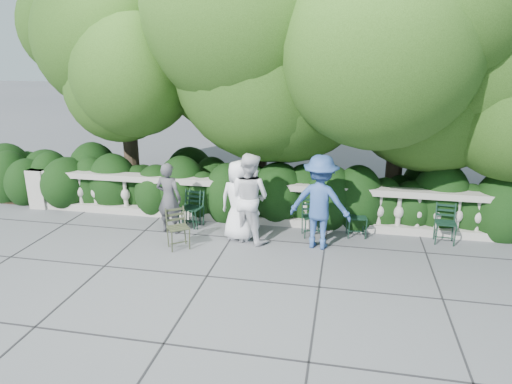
% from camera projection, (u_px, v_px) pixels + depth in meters
% --- Properties ---
extents(ground, '(90.00, 90.00, 0.00)m').
position_uv_depth(ground, '(246.00, 255.00, 9.00)').
color(ground, '#525359').
rests_on(ground, ground).
extents(balustrade, '(12.00, 0.44, 1.00)m').
position_uv_depth(balustrade, '(263.00, 203.00, 10.54)').
color(balustrade, '#9E998E').
rests_on(balustrade, ground).
extents(shrub_hedge, '(15.00, 2.60, 1.70)m').
position_uv_depth(shrub_hedge, '(271.00, 206.00, 11.81)').
color(shrub_hedge, black).
rests_on(shrub_hedge, ground).
extents(tree_canopy, '(15.04, 6.52, 6.78)m').
position_uv_depth(tree_canopy, '(303.00, 46.00, 10.67)').
color(tree_canopy, '#3F3023').
rests_on(tree_canopy, ground).
extents(chair_a, '(0.51, 0.54, 0.84)m').
position_uv_depth(chair_a, '(187.00, 228.00, 10.34)').
color(chair_a, black).
rests_on(chair_a, ground).
extents(chair_b, '(0.52, 0.55, 0.84)m').
position_uv_depth(chair_b, '(244.00, 232.00, 10.14)').
color(chair_b, black).
rests_on(chair_b, ground).
extents(chair_c, '(0.53, 0.56, 0.84)m').
position_uv_depth(chair_c, '(190.00, 228.00, 10.34)').
color(chair_c, black).
rests_on(chair_c, ground).
extents(chair_d, '(0.51, 0.54, 0.84)m').
position_uv_depth(chair_d, '(356.00, 239.00, 9.77)').
color(chair_d, black).
rests_on(chair_d, ground).
extents(chair_e, '(0.47, 0.50, 0.84)m').
position_uv_depth(chair_e, '(444.00, 245.00, 9.44)').
color(chair_e, black).
rests_on(chair_e, ground).
extents(chair_f, '(0.56, 0.59, 0.84)m').
position_uv_depth(chair_f, '(313.00, 238.00, 9.80)').
color(chair_f, black).
rests_on(chair_f, ground).
extents(chair_weathered, '(0.64, 0.65, 0.84)m').
position_uv_depth(chair_weathered, '(181.00, 251.00, 9.20)').
color(chair_weathered, black).
rests_on(chair_weathered, ground).
extents(person_businessman, '(0.92, 0.68, 1.72)m').
position_uv_depth(person_businessman, '(239.00, 201.00, 9.53)').
color(person_businessman, white).
rests_on(person_businessman, ground).
extents(person_woman_grey, '(0.62, 0.45, 1.58)m').
position_uv_depth(person_woman_grey, '(169.00, 198.00, 9.91)').
color(person_woman_grey, '#414046').
rests_on(person_woman_grey, ground).
extents(person_casual_man, '(1.12, 1.01, 1.89)m').
position_uv_depth(person_casual_man, '(249.00, 198.00, 9.44)').
color(person_casual_man, white).
rests_on(person_casual_man, ground).
extents(person_older_blue, '(1.34, 0.91, 1.93)m').
position_uv_depth(person_older_blue, '(320.00, 202.00, 9.11)').
color(person_older_blue, '#2E4D8A').
rests_on(person_older_blue, ground).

